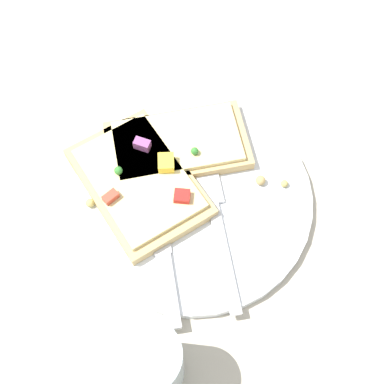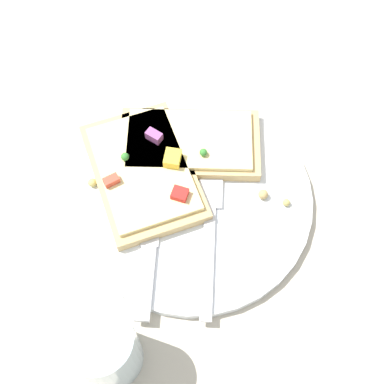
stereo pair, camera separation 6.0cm
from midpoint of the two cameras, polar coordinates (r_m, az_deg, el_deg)
The scene contains 8 objects.
ground_plane at distance 0.62m, azimuth 2.76°, elevation -1.18°, with size 4.00×4.00×0.00m, color #BCB29E.
plate at distance 0.61m, azimuth 2.78°, elevation -0.95°, with size 0.28×0.28×0.01m.
fork at distance 0.60m, azimuth 4.76°, elevation -3.18°, with size 0.13×0.18×0.01m.
knife at distance 0.58m, azimuth -1.60°, elevation -5.37°, with size 0.13×0.19×0.01m.
pizza_slice_main at distance 0.63m, azimuth 2.43°, elevation 5.01°, with size 0.19×0.17×0.03m.
pizza_slice_corner at distance 0.61m, azimuth -2.40°, elevation 1.95°, with size 0.20×0.18×0.03m.
crumb_scatter at distance 0.61m, azimuth 3.95°, elevation -0.44°, with size 0.20×0.12×0.01m.
drinking_glass at distance 0.52m, azimuth -5.90°, elevation -16.69°, with size 0.06×0.06×0.10m.
Camera 2 is at (0.16, -0.22, 0.56)m, focal length 50.00 mm.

